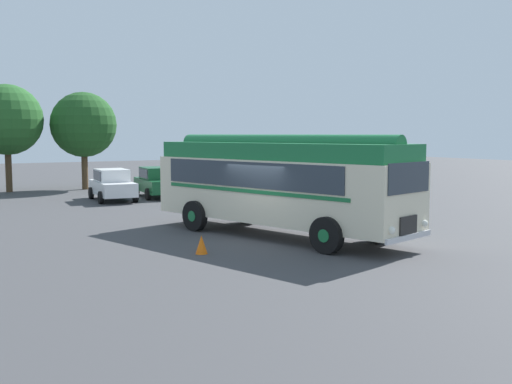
% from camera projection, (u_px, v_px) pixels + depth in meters
% --- Properties ---
extents(ground_plane, '(120.00, 120.00, 0.00)m').
position_uv_depth(ground_plane, '(271.00, 240.00, 19.93)').
color(ground_plane, '#3D3D3F').
extents(vintage_bus, '(5.04, 10.38, 3.49)m').
position_uv_depth(vintage_bus, '(278.00, 181.00, 20.45)').
color(vintage_bus, beige).
rests_on(vintage_bus, ground).
extents(car_near_left, '(2.21, 4.32, 1.66)m').
position_uv_depth(car_near_left, '(112.00, 185.00, 31.62)').
color(car_near_left, silver).
rests_on(car_near_left, ground).
extents(car_mid_left, '(2.29, 4.35, 1.66)m').
position_uv_depth(car_mid_left, '(157.00, 182.00, 33.33)').
color(car_mid_left, '#144C28').
rests_on(car_mid_left, ground).
extents(tree_centre, '(4.27, 4.27, 6.51)m').
position_uv_depth(tree_centre, '(4.00, 120.00, 35.92)').
color(tree_centre, '#4C3823').
rests_on(tree_centre, ground).
extents(tree_right_of_centre, '(4.11, 4.11, 6.16)m').
position_uv_depth(tree_right_of_centre, '(84.00, 125.00, 37.76)').
color(tree_right_of_centre, '#4C3823').
rests_on(tree_right_of_centre, ground).
extents(traffic_cone, '(0.36, 0.36, 0.55)m').
position_uv_depth(traffic_cone, '(201.00, 245.00, 17.54)').
color(traffic_cone, orange).
rests_on(traffic_cone, ground).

